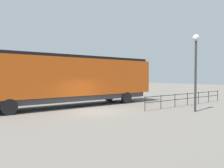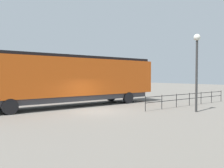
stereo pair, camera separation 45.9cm
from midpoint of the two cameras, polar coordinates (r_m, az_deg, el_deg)
The scene contains 4 objects.
ground_plane at distance 17.56m, azimuth -3.13°, elevation -6.66°, with size 120.00×120.00×0.00m, color #666059.
locomotive at distance 20.61m, azimuth -8.03°, elevation 1.39°, with size 3.00×16.76×4.36m.
lamp_post at distance 18.19m, azimuth 20.73°, elevation 5.93°, with size 0.49×0.49×5.68m.
platform_fence at distance 21.93m, azimuth 19.00°, elevation -3.10°, with size 0.05×11.19×1.14m.
Camera 2 is at (14.46, -9.65, 2.63)m, focal length 37.35 mm.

